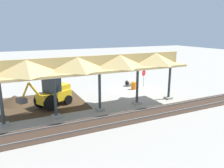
% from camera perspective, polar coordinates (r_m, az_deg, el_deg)
% --- Properties ---
extents(ground_plane, '(120.00, 120.00, 0.00)m').
position_cam_1_polar(ground_plane, '(26.32, 5.98, -1.53)').
color(ground_plane, '#9E998E').
extents(dirt_work_zone, '(9.34, 7.00, 0.01)m').
position_cam_1_polar(dirt_work_zone, '(22.31, -19.52, -5.11)').
color(dirt_work_zone, '#42301E').
rests_on(dirt_work_zone, ground).
extents(platform_canopy, '(20.54, 3.20, 4.90)m').
position_cam_1_polar(platform_canopy, '(18.01, -9.06, 4.82)').
color(platform_canopy, '#9E998E').
rests_on(platform_canopy, ground).
extents(rail_tracks, '(60.00, 2.58, 0.15)m').
position_cam_1_polar(rail_tracks, '(20.89, 16.29, -6.07)').
color(rail_tracks, slate).
rests_on(rail_tracks, ground).
extents(stop_sign, '(0.70, 0.35, 2.20)m').
position_cam_1_polar(stop_sign, '(27.34, 8.29, 2.38)').
color(stop_sign, gray).
rests_on(stop_sign, ground).
extents(backhoe, '(5.09, 3.47, 2.82)m').
position_cam_1_polar(backhoe, '(20.95, -15.22, -2.38)').
color(backhoe, yellow).
rests_on(backhoe, ground).
extents(dirt_mound, '(6.05, 6.05, 1.65)m').
position_cam_1_polar(dirt_mound, '(23.35, -23.93, -4.69)').
color(dirt_mound, '#42301E').
rests_on(dirt_mound, ground).
extents(concrete_pipe, '(1.27, 1.11, 0.80)m').
position_cam_1_polar(concrete_pipe, '(28.17, 4.65, 0.36)').
color(concrete_pipe, '#9E9384').
rests_on(concrete_pipe, ground).
extents(traffic_barrel, '(0.56, 0.56, 0.90)m').
position_cam_1_polar(traffic_barrel, '(26.45, 5.67, -0.44)').
color(traffic_barrel, orange).
rests_on(traffic_barrel, ground).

